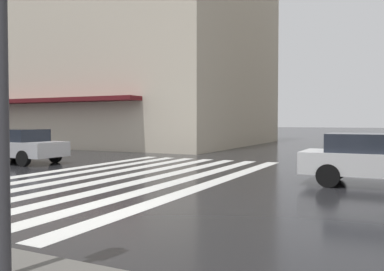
{
  "coord_description": "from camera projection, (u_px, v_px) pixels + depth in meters",
  "views": [
    {
      "loc": [
        -6.59,
        -5.12,
        1.75
      ],
      "look_at": [
        5.96,
        1.09,
        1.26
      ],
      "focal_mm": 38.45,
      "sensor_mm": 36.0,
      "label": 1
    }
  ],
  "objects": [
    {
      "name": "ground_plane",
      "position": [
        109.0,
        208.0,
        8.23
      ],
      "size": [
        220.0,
        220.0,
        0.0
      ],
      "primitive_type": "plane",
      "color": "black"
    },
    {
      "name": "zebra_crossing",
      "position": [
        125.0,
        177.0,
        12.91
      ],
      "size": [
        13.0,
        6.5,
        0.01
      ],
      "color": "silver",
      "rests_on": "ground_plane"
    },
    {
      "name": "haussmann_block_mid",
      "position": [
        117.0,
        0.0,
        33.05
      ],
      "size": [
        17.58,
        22.09,
        23.55
      ],
      "color": "beige",
      "rests_on": "ground_plane"
    },
    {
      "name": "traffic_signal_post",
      "position": [
        11.0,
        12.0,
        4.25
      ],
      "size": [
        0.44,
        0.3,
        3.8
      ],
      "color": "#333338",
      "rests_on": "sidewalk_pavement"
    },
    {
      "name": "car_white",
      "position": [
        380.0,
        158.0,
        11.02
      ],
      "size": [
        1.85,
        4.1,
        1.41
      ],
      "color": "silver",
      "rests_on": "ground_plane"
    },
    {
      "name": "car_silver",
      "position": [
        17.0,
        145.0,
        17.12
      ],
      "size": [
        1.85,
        4.1,
        1.41
      ],
      "color": "#B7B7BC",
      "rests_on": "ground_plane"
    }
  ]
}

